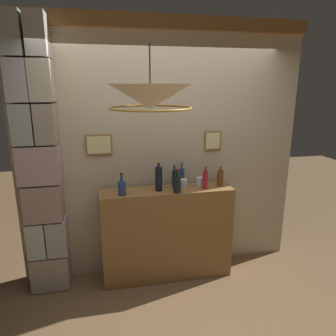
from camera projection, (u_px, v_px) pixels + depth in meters
name	position (u px, v px, depth m)	size (l,w,h in m)	color
ground_plane	(186.00, 330.00, 2.73)	(12.00, 12.00, 0.00)	brown
panelled_rear_partition	(163.00, 145.00, 3.39)	(3.13, 0.15, 2.80)	#BCAD8E
stone_pillar	(41.00, 164.00, 3.03)	(0.39, 0.35, 2.73)	gray
bar_shelf_unit	(167.00, 233.00, 3.41)	(1.42, 0.33, 1.04)	olive
liquor_bottle_brandy	(182.00, 176.00, 3.40)	(0.06, 0.06, 0.27)	navy
liquor_bottle_scotch	(174.00, 178.00, 3.30)	(0.05, 0.05, 0.27)	black
liquor_bottle_vodka	(205.00, 179.00, 3.27)	(0.06, 0.06, 0.26)	maroon
liquor_bottle_bourbon	(220.00, 178.00, 3.36)	(0.07, 0.07, 0.24)	#603613
liquor_bottle_port	(159.00, 179.00, 3.20)	(0.08, 0.08, 0.32)	black
liquor_bottle_rye	(177.00, 184.00, 3.16)	(0.08, 0.08, 0.26)	black
liquor_bottle_rum	(122.00, 188.00, 3.08)	(0.08, 0.08, 0.23)	navy
glass_tumbler_rocks	(200.00, 182.00, 3.36)	(0.08, 0.08, 0.10)	silver
glass_tumbler_highball	(184.00, 183.00, 3.31)	(0.08, 0.08, 0.10)	silver
pendant_lamp	(150.00, 97.00, 2.18)	(0.60, 0.60, 0.45)	#EFE5C6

